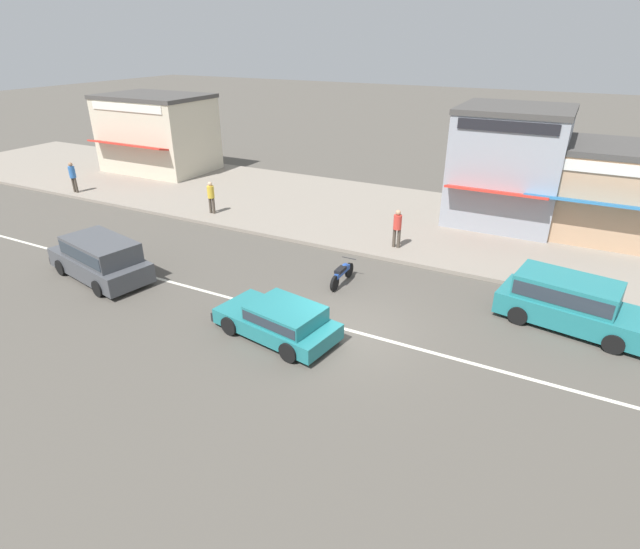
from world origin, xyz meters
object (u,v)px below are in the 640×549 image
(minivan_teal_2, at_px, (570,301))
(shopfront_mid_block, at_px, (508,165))
(hatchback_teal_1, at_px, (280,319))
(motorcycle_1, at_px, (342,273))
(minivan_dark_grey_0, at_px, (100,257))
(pedestrian_mid_kerb, at_px, (73,175))
(shopfront_far_kios, at_px, (591,188))
(shopfront_corner_warung, at_px, (158,133))
(pedestrian_near_clock, at_px, (211,195))
(pedestrian_far_end, at_px, (397,226))

(minivan_teal_2, relative_size, shopfront_mid_block, 0.85)
(hatchback_teal_1, bearing_deg, motorcycle_1, 87.88)
(minivan_dark_grey_0, bearing_deg, pedestrian_mid_kerb, 145.63)
(shopfront_far_kios, bearing_deg, minivan_teal_2, -90.69)
(shopfront_mid_block, bearing_deg, hatchback_teal_1, -106.79)
(shopfront_corner_warung, bearing_deg, motorcycle_1, -28.32)
(shopfront_corner_warung, bearing_deg, pedestrian_near_clock, -33.25)
(minivan_dark_grey_0, xyz_separation_m, pedestrian_mid_kerb, (-10.04, 6.87, 0.30))
(minivan_teal_2, height_order, pedestrian_far_end, pedestrian_far_end)
(hatchback_teal_1, relative_size, pedestrian_far_end, 2.50)
(pedestrian_far_end, bearing_deg, hatchback_teal_1, -96.10)
(minivan_teal_2, xyz_separation_m, pedestrian_near_clock, (-16.43, 3.22, 0.24))
(shopfront_corner_warung, xyz_separation_m, shopfront_mid_block, (21.60, 0.02, 0.26))
(hatchback_teal_1, relative_size, minivan_teal_2, 0.88)
(pedestrian_near_clock, distance_m, pedestrian_mid_kerb, 9.23)
(minivan_teal_2, bearing_deg, pedestrian_mid_kerb, 174.27)
(shopfront_far_kios, bearing_deg, shopfront_mid_block, -176.74)
(shopfront_mid_block, relative_size, shopfront_far_kios, 0.98)
(pedestrian_near_clock, distance_m, shopfront_far_kios, 17.59)
(motorcycle_1, bearing_deg, shopfront_far_kios, 52.18)
(motorcycle_1, relative_size, pedestrian_mid_kerb, 1.07)
(hatchback_teal_1, bearing_deg, shopfront_far_kios, 60.86)
(minivan_dark_grey_0, bearing_deg, shopfront_far_kios, 40.54)
(shopfront_mid_block, bearing_deg, pedestrian_near_clock, -156.21)
(pedestrian_far_end, height_order, shopfront_corner_warung, shopfront_corner_warung)
(minivan_dark_grey_0, xyz_separation_m, shopfront_mid_block, (12.10, 13.22, 1.93))
(minivan_teal_2, xyz_separation_m, shopfront_mid_block, (-3.49, 8.92, 1.94))
(pedestrian_far_end, height_order, shopfront_far_kios, shopfront_far_kios)
(pedestrian_mid_kerb, bearing_deg, hatchback_teal_1, -21.96)
(hatchback_teal_1, xyz_separation_m, shopfront_mid_block, (4.11, 13.62, 2.19))
(shopfront_corner_warung, bearing_deg, pedestrian_far_end, -17.15)
(pedestrian_mid_kerb, distance_m, shopfront_far_kios, 26.58)
(hatchback_teal_1, relative_size, pedestrian_near_clock, 2.55)
(pedestrian_far_end, xyz_separation_m, shopfront_corner_warung, (-18.34, 5.66, 1.41))
(hatchback_teal_1, distance_m, motorcycle_1, 4.10)
(motorcycle_1, distance_m, shopfront_far_kios, 12.44)
(pedestrian_far_end, distance_m, shopfront_far_kios, 9.10)
(pedestrian_near_clock, bearing_deg, shopfront_far_kios, 19.66)
(motorcycle_1, relative_size, shopfront_far_kios, 0.32)
(hatchback_teal_1, distance_m, shopfront_mid_block, 14.39)
(hatchback_teal_1, height_order, pedestrian_near_clock, pedestrian_near_clock)
(minivan_dark_grey_0, xyz_separation_m, shopfront_far_kios, (15.70, 13.42, 1.27))
(minivan_dark_grey_0, height_order, pedestrian_near_clock, pedestrian_near_clock)
(shopfront_far_kios, bearing_deg, pedestrian_mid_kerb, -165.71)
(minivan_teal_2, height_order, shopfront_mid_block, shopfront_mid_block)
(hatchback_teal_1, xyz_separation_m, minivan_teal_2, (7.60, 4.70, 0.25))
(minivan_dark_grey_0, distance_m, shopfront_mid_block, 18.02)
(pedestrian_near_clock, xyz_separation_m, pedestrian_mid_kerb, (-9.20, -0.65, 0.06))
(shopfront_corner_warung, bearing_deg, hatchback_teal_1, -37.86)
(minivan_dark_grey_0, xyz_separation_m, motorcycle_1, (8.14, 3.69, -0.42))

